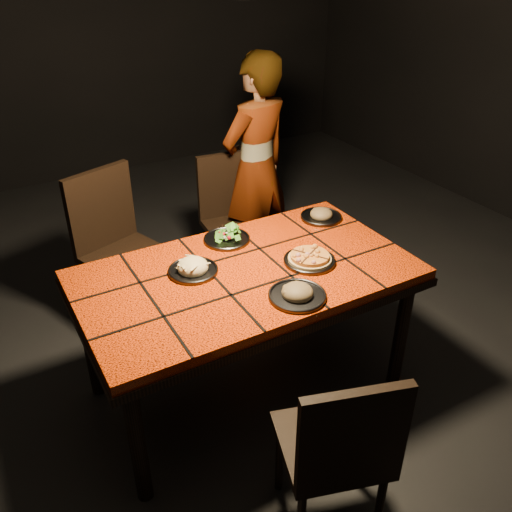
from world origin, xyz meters
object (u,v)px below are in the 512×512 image
plate_pasta (193,268)px  chair_far_left (116,240)px  dining_table (246,284)px  diner (256,169)px  chair_far_right (232,212)px  plate_pizza (310,259)px  chair_near (340,447)px

plate_pasta → chair_far_left: bearing=99.6°
dining_table → diner: (0.67, 1.07, 0.10)m
chair_far_right → plate_pizza: chair_far_right is taller
dining_table → chair_far_left: size_ratio=1.65×
chair_near → diner: bearing=-94.0°
plate_pizza → plate_pasta: 0.57m
dining_table → plate_pizza: 0.33m
diner → plate_pasta: size_ratio=6.43×
chair_near → chair_far_left: 1.88m
chair_far_right → diner: 0.33m
dining_table → plate_pasta: size_ratio=6.75×
dining_table → plate_pasta: plate_pasta is taller
plate_pizza → chair_near: bearing=-116.8°
plate_pizza → plate_pasta: plate_pasta is taller
diner → dining_table: bearing=43.3°
chair_far_right → plate_pasta: 1.17m
dining_table → chair_far_right: 1.13m
chair_far_left → chair_far_right: chair_far_left is taller
chair_near → dining_table: bearing=-79.4°
plate_pizza → chair_far_left: bearing=123.0°
diner → chair_far_right: bearing=-2.3°
diner → plate_pizza: size_ratio=5.26×
chair_near → plate_pasta: chair_near is taller
diner → plate_pizza: 1.22m
chair_far_left → diner: size_ratio=0.63×
chair_far_left → plate_pizza: chair_far_left is taller
dining_table → chair_far_right: (0.46, 1.03, -0.15)m
dining_table → chair_far_left: 1.03m
chair_far_right → plate_pizza: (-0.15, -1.12, 0.25)m
dining_table → chair_far_right: size_ratio=1.79×
chair_near → chair_far_left: (-0.27, 1.86, 0.06)m
plate_pasta → dining_table: bearing=-26.2°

